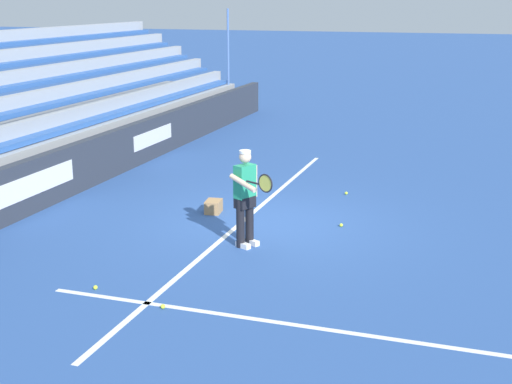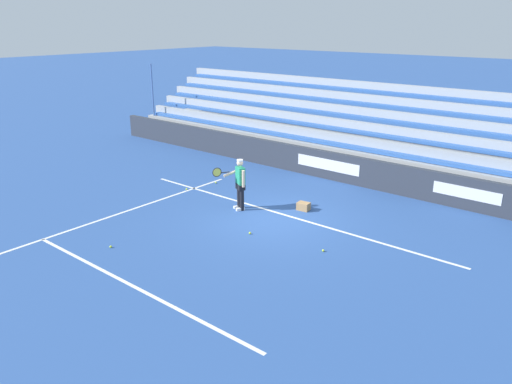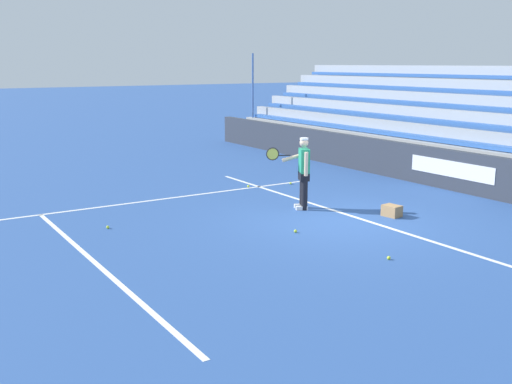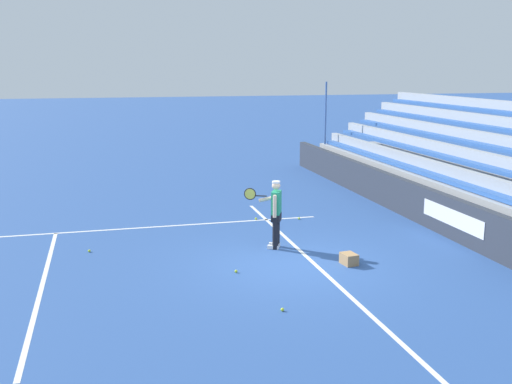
# 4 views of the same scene
# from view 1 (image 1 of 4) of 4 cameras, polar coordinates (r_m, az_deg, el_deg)

# --- Properties ---
(ground_plane) EXTENTS (160.00, 160.00, 0.00)m
(ground_plane) POSITION_cam_1_polar(r_m,az_deg,el_deg) (13.81, 0.93, -2.53)
(ground_plane) COLOR #2D5193
(court_baseline_white) EXTENTS (12.00, 0.10, 0.01)m
(court_baseline_white) POSITION_cam_1_polar(r_m,az_deg,el_deg) (13.96, -1.02, -2.32)
(court_baseline_white) COLOR white
(court_baseline_white) RESTS_ON ground
(court_sideline_white) EXTENTS (0.10, 12.00, 0.01)m
(court_sideline_white) POSITION_cam_1_polar(r_m,az_deg,el_deg) (9.42, 17.07, -12.07)
(court_sideline_white) COLOR white
(court_sideline_white) RESTS_ON ground
(back_wall_sponsor_board) EXTENTS (26.88, 0.25, 1.10)m
(back_wall_sponsor_board) POSITION_cam_1_polar(r_m,az_deg,el_deg) (15.74, -15.91, 1.18)
(back_wall_sponsor_board) COLOR #2D333D
(back_wall_sponsor_board) RESTS_ON ground
(tennis_player) EXTENTS (0.88, 0.90, 1.71)m
(tennis_player) POSITION_cam_1_polar(r_m,az_deg,el_deg) (12.32, -0.83, -0.41)
(tennis_player) COLOR black
(tennis_player) RESTS_ON ground
(ball_box_cardboard) EXTENTS (0.44, 0.35, 0.26)m
(ball_box_cardboard) POSITION_cam_1_polar(r_m,az_deg,el_deg) (14.49, -3.42, -1.16)
(ball_box_cardboard) COLOR #A87F51
(ball_box_cardboard) RESTS_ON ground
(tennis_ball_near_player) EXTENTS (0.07, 0.07, 0.07)m
(tennis_ball_near_player) POSITION_cam_1_polar(r_m,az_deg,el_deg) (15.94, 7.23, -0.09)
(tennis_ball_near_player) COLOR #CCE533
(tennis_ball_near_player) RESTS_ON ground
(tennis_ball_stray_back) EXTENTS (0.07, 0.07, 0.07)m
(tennis_ball_stray_back) POSITION_cam_1_polar(r_m,az_deg,el_deg) (10.22, -7.46, -9.07)
(tennis_ball_stray_back) COLOR #CCE533
(tennis_ball_stray_back) RESTS_ON ground
(tennis_ball_far_left) EXTENTS (0.07, 0.07, 0.07)m
(tennis_ball_far_left) POSITION_cam_1_polar(r_m,az_deg,el_deg) (13.70, 6.83, -2.65)
(tennis_ball_far_left) COLOR #CCE533
(tennis_ball_far_left) RESTS_ON ground
(tennis_ball_toward_net) EXTENTS (0.07, 0.07, 0.07)m
(tennis_ball_toward_net) POSITION_cam_1_polar(r_m,az_deg,el_deg) (11.03, -12.72, -7.46)
(tennis_ball_toward_net) COLOR #CCE533
(tennis_ball_toward_net) RESTS_ON ground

